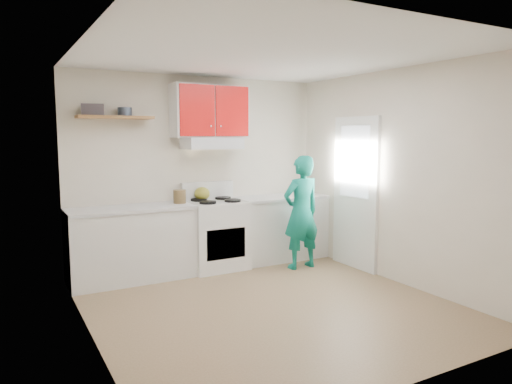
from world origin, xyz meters
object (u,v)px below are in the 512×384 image
kettle (202,194)px  person (301,212)px  tin (125,112)px  stove (216,235)px  crock (180,197)px

kettle → person: (1.14, -0.72, -0.24)m
tin → kettle: bearing=-1.8°
person → stove: bearing=-30.2°
tin → kettle: 1.47m
kettle → person: person is taller
kettle → person: size_ratio=0.14×
stove → crock: (-0.49, 0.05, 0.54)m
person → crock: bearing=-23.3°
stove → crock: crock is taller
stove → tin: size_ratio=5.30×
kettle → stove: bearing=-71.5°
stove → kettle: bearing=125.2°
crock → stove: bearing=-5.4°
stove → tin: tin is taller
crock → person: bearing=-21.6°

